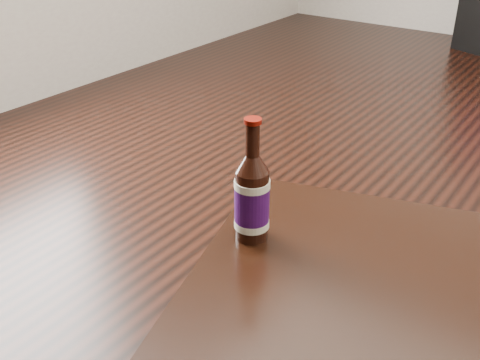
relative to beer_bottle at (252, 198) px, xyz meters
The scene contains 1 object.
beer_bottle is the anchor object (origin of this frame).
Camera 1 is at (0.19, -1.71, 1.11)m, focal length 42.00 mm.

